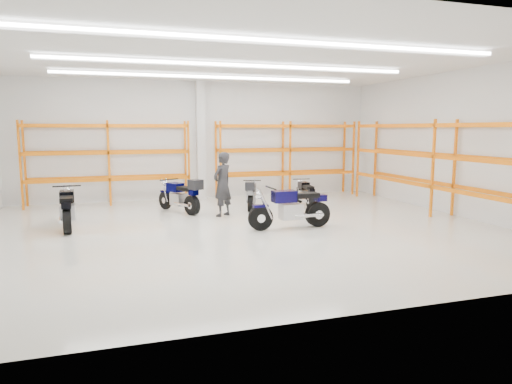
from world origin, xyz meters
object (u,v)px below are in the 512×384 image
object	(u,v)px
standing_man	(223,184)
motorcycle_back_d	(305,194)
motorcycle_back_b	(181,196)
motorcycle_main	(294,209)
structural_column	(201,141)
motorcycle_back_a	(67,210)
motorcycle_back_c	(251,195)

from	to	relation	value
standing_man	motorcycle_back_d	bearing A→B (deg)	158.30
motorcycle_back_b	motorcycle_back_d	size ratio (longest dim) A/B	1.11
motorcycle_main	structural_column	xyz separation A→B (m)	(-1.41, 6.07, 1.71)
motorcycle_back_b	motorcycle_back_a	bearing A→B (deg)	-156.61
motorcycle_back_d	structural_column	size ratio (longest dim) A/B	0.42
motorcycle_back_d	structural_column	world-z (taller)	structural_column
motorcycle_back_c	standing_man	bearing A→B (deg)	-142.60
motorcycle_main	standing_man	xyz separation A→B (m)	(-1.45, 2.29, 0.46)
motorcycle_main	motorcycle_back_a	size ratio (longest dim) A/B	1.04
motorcycle_main	motorcycle_back_d	world-z (taller)	motorcycle_main
motorcycle_back_a	motorcycle_back_b	xyz separation A→B (m)	(3.31, 1.43, 0.02)
motorcycle_main	motorcycle_back_d	xyz separation A→B (m)	(1.73, 3.17, -0.11)
motorcycle_back_a	standing_man	xyz separation A→B (m)	(4.46, 0.50, 0.48)
motorcycle_back_b	structural_column	size ratio (longest dim) A/B	0.46
motorcycle_back_c	standing_man	world-z (taller)	standing_man
motorcycle_main	motorcycle_back_c	size ratio (longest dim) A/B	1.24
motorcycle_main	motorcycle_back_c	xyz separation A→B (m)	(-0.25, 3.21, -0.06)
motorcycle_main	motorcycle_back_a	xyz separation A→B (m)	(-5.91, 1.79, -0.02)
motorcycle_back_d	motorcycle_back_a	bearing A→B (deg)	-169.76
standing_man	structural_column	world-z (taller)	structural_column
motorcycle_back_c	motorcycle_back_d	bearing A→B (deg)	-1.06
motorcycle_back_c	motorcycle_back_b	bearing A→B (deg)	179.65
motorcycle_back_b	motorcycle_main	bearing A→B (deg)	-51.14
motorcycle_back_b	motorcycle_back_d	distance (m)	4.33
motorcycle_back_b	structural_column	distance (m)	3.52
motorcycle_main	motorcycle_back_c	distance (m)	3.22
motorcycle_back_a	standing_man	size ratio (longest dim) A/B	1.14
motorcycle_back_b	motorcycle_back_c	xyz separation A→B (m)	(2.35, -0.01, -0.07)
motorcycle_back_c	structural_column	distance (m)	3.56
motorcycle_back_a	motorcycle_back_d	world-z (taller)	motorcycle_back_a
standing_man	motorcycle_back_b	bearing A→B (deg)	-76.33
motorcycle_back_c	structural_column	size ratio (longest dim) A/B	0.42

